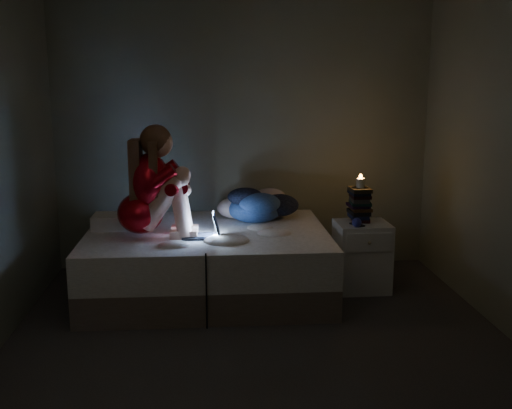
{
  "coord_description": "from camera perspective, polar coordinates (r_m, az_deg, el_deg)",
  "views": [
    {
      "loc": [
        -0.34,
        -3.97,
        1.84
      ],
      "look_at": [
        0.05,
        1.0,
        0.8
      ],
      "focal_mm": 42.73,
      "sensor_mm": 36.0,
      "label": 1
    }
  ],
  "objects": [
    {
      "name": "floor",
      "position": [
        4.39,
        0.38,
        -13.13
      ],
      "size": [
        3.6,
        3.8,
        0.02
      ],
      "primitive_type": "cube",
      "color": "#292725",
      "rests_on": "ground"
    },
    {
      "name": "wall_back",
      "position": [
        5.91,
        -1.18,
        6.55
      ],
      "size": [
        3.6,
        0.02,
        2.6
      ],
      "primitive_type": "cube",
      "color": "#5B6354",
      "rests_on": "ground"
    },
    {
      "name": "wall_front",
      "position": [
        2.15,
        4.75,
        -2.75
      ],
      "size": [
        3.6,
        0.02,
        2.6
      ],
      "primitive_type": "cube",
      "color": "#5B6354",
      "rests_on": "ground"
    },
    {
      "name": "bed",
      "position": [
        5.3,
        -4.54,
        -5.36
      ],
      "size": [
        2.04,
        1.53,
        0.56
      ],
      "primitive_type": null,
      "color": "#B2AC9D",
      "rests_on": "ground"
    },
    {
      "name": "pillow",
      "position": [
        5.42,
        -12.85,
        -1.53
      ],
      "size": [
        0.41,
        0.29,
        0.12
      ],
      "primitive_type": "cube",
      "color": "white",
      "rests_on": "bed"
    },
    {
      "name": "woman",
      "position": [
        5.01,
        -10.88,
        2.17
      ],
      "size": [
        0.58,
        0.39,
        0.92
      ],
      "primitive_type": null,
      "rotation": [
        0.0,
        0.0,
        -0.02
      ],
      "color": "#730501",
      "rests_on": "bed"
    },
    {
      "name": "laptop",
      "position": [
        4.97,
        -5.25,
        -1.89
      ],
      "size": [
        0.31,
        0.22,
        0.22
      ],
      "primitive_type": null,
      "rotation": [
        0.0,
        0.0,
        -0.0
      ],
      "color": "black",
      "rests_on": "bed"
    },
    {
      "name": "clothes_pile",
      "position": [
        5.55,
        -0.08,
        0.13
      ],
      "size": [
        0.57,
        0.47,
        0.32
      ],
      "primitive_type": null,
      "rotation": [
        0.0,
        0.0,
        -0.09
      ],
      "color": "navy",
      "rests_on": "bed"
    },
    {
      "name": "nightstand",
      "position": [
        5.44,
        9.86,
        -4.8
      ],
      "size": [
        0.46,
        0.41,
        0.6
      ],
      "primitive_type": "cube",
      "rotation": [
        0.0,
        0.0,
        0.02
      ],
      "color": "silver",
      "rests_on": "ground"
    },
    {
      "name": "book_stack",
      "position": [
        5.39,
        9.68,
        -0.0
      ],
      "size": [
        0.19,
        0.25,
        0.3
      ],
      "primitive_type": null,
      "color": "black",
      "rests_on": "nightstand"
    },
    {
      "name": "candle",
      "position": [
        5.36,
        9.75,
        1.98
      ],
      "size": [
        0.07,
        0.07,
        0.08
      ],
      "primitive_type": "cylinder",
      "color": "beige",
      "rests_on": "book_stack"
    },
    {
      "name": "phone",
      "position": [
        5.27,
        9.42,
        -1.86
      ],
      "size": [
        0.11,
        0.15,
        0.01
      ],
      "primitive_type": "cube",
      "rotation": [
        0.0,
        0.0,
        0.3
      ],
      "color": "black",
      "rests_on": "nightstand"
    },
    {
      "name": "blue_orb",
      "position": [
        5.2,
        9.37,
        -1.68
      ],
      "size": [
        0.08,
        0.08,
        0.08
      ],
      "primitive_type": "sphere",
      "color": "navy",
      "rests_on": "nightstand"
    }
  ]
}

